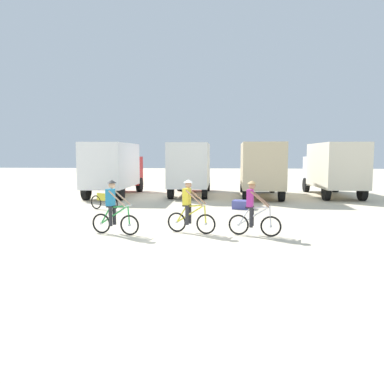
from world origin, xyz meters
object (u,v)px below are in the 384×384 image
object	(u,v)px
box_truck_avon_van	(114,167)
supply_crate	(242,205)
box_truck_tan_camper	(261,167)
cyclist_orange_shirt	(113,209)
bicycle_spare	(104,202)
box_truck_cream_rv	(333,167)
cyclist_near_camera	(253,210)
box_truck_white_box	(191,166)
cyclist_cowboy_hat	(190,208)

from	to	relation	value
box_truck_avon_van	supply_crate	xyz separation A→B (m)	(7.84, -5.14, -1.67)
box_truck_tan_camper	cyclist_orange_shirt	distance (m)	13.15
bicycle_spare	supply_crate	bearing A→B (deg)	7.56
bicycle_spare	box_truck_cream_rv	bearing A→B (deg)	28.51
box_truck_avon_van	supply_crate	distance (m)	9.52
cyclist_orange_shirt	cyclist_near_camera	distance (m)	4.62
box_truck_white_box	box_truck_tan_camper	distance (m)	4.52
box_truck_tan_camper	cyclist_orange_shirt	size ratio (longest dim) A/B	3.74
box_truck_tan_camper	bicycle_spare	distance (m)	10.33
box_truck_tan_camper	cyclist_near_camera	xyz separation A→B (m)	(-1.44, -11.51, -1.03)
cyclist_near_camera	supply_crate	distance (m)	6.17
box_truck_cream_rv	bicycle_spare	xyz separation A→B (m)	(-12.71, -6.91, -1.48)
cyclist_cowboy_hat	bicycle_spare	distance (m)	6.75
box_truck_white_box	cyclist_near_camera	world-z (taller)	box_truck_white_box
box_truck_avon_van	cyclist_cowboy_hat	xyz separation A→B (m)	(5.75, -11.00, -1.03)
cyclist_cowboy_hat	cyclist_orange_shirt	bearing A→B (deg)	-170.84
box_truck_avon_van	cyclist_near_camera	xyz separation A→B (m)	(7.85, -11.28, -1.03)
box_truck_cream_rv	cyclist_orange_shirt	distance (m)	16.32
box_truck_cream_rv	cyclist_near_camera	size ratio (longest dim) A/B	3.72
box_truck_white_box	box_truck_cream_rv	world-z (taller)	same
bicycle_spare	supply_crate	distance (m)	6.69
box_truck_tan_camper	supply_crate	world-z (taller)	box_truck_tan_camper
cyclist_orange_shirt	supply_crate	size ratio (longest dim) A/B	2.13
box_truck_avon_van	cyclist_cowboy_hat	world-z (taller)	box_truck_avon_van
cyclist_near_camera	bicycle_spare	world-z (taller)	cyclist_near_camera
box_truck_tan_camper	cyclist_near_camera	distance (m)	11.64
cyclist_orange_shirt	cyclist_near_camera	bearing A→B (deg)	1.54
cyclist_near_camera	bicycle_spare	xyz separation A→B (m)	(-6.64, 5.26, -0.45)
cyclist_cowboy_hat	cyclist_near_camera	xyz separation A→B (m)	(2.11, -0.28, 0.00)
box_truck_white_box	cyclist_orange_shirt	world-z (taller)	box_truck_white_box
box_truck_cream_rv	cyclist_orange_shirt	size ratio (longest dim) A/B	3.72
box_truck_avon_van	box_truck_tan_camper	world-z (taller)	same
box_truck_white_box	box_truck_tan_camper	world-z (taller)	same
box_truck_cream_rv	cyclist_orange_shirt	bearing A→B (deg)	-131.00
box_truck_avon_van	bicycle_spare	size ratio (longest dim) A/B	4.30
supply_crate	box_truck_tan_camper	bearing A→B (deg)	74.78
box_truck_tan_camper	supply_crate	distance (m)	5.81
box_truck_tan_camper	supply_crate	xyz separation A→B (m)	(-1.46, -5.37, -1.67)
cyclist_cowboy_hat	cyclist_near_camera	distance (m)	2.12
bicycle_spare	supply_crate	world-z (taller)	bicycle_spare
cyclist_cowboy_hat	bicycle_spare	size ratio (longest dim) A/B	1.16
box_truck_white_box	supply_crate	size ratio (longest dim) A/B	7.89
cyclist_cowboy_hat	bicycle_spare	world-z (taller)	cyclist_cowboy_hat
cyclist_cowboy_hat	supply_crate	world-z (taller)	cyclist_cowboy_hat
box_truck_avon_van	bicycle_spare	distance (m)	6.32
box_truck_cream_rv	cyclist_cowboy_hat	world-z (taller)	box_truck_cream_rv
cyclist_orange_shirt	cyclist_cowboy_hat	bearing A→B (deg)	9.16
cyclist_cowboy_hat	supply_crate	bearing A→B (deg)	70.38
cyclist_orange_shirt	cyclist_near_camera	xyz separation A→B (m)	(4.62, 0.12, 0.00)
box_truck_white_box	cyclist_cowboy_hat	world-z (taller)	box_truck_white_box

